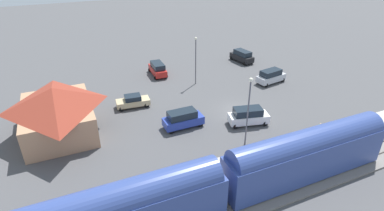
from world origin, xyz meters
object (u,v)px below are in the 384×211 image
suv_silver (271,76)px  light_pole_near_platform (249,105)px  suv_black (242,56)px  suv_red (158,69)px  pedestrian_on_platform (319,129)px  suv_white (248,116)px  suv_blue (183,119)px  station_building (57,110)px  sedan_tan (133,101)px  passenger_train (224,179)px  light_pole_lot_center (196,55)px

suv_silver → light_pole_near_platform: light_pole_near_platform is taller
suv_black → light_pole_near_platform: (-23.54, 14.37, 3.93)m
suv_red → suv_silver: bearing=-124.1°
pedestrian_on_platform → suv_red: bearing=22.6°
suv_silver → suv_white: size_ratio=0.99×
suv_blue → suv_silver: bearing=-69.5°
suv_black → light_pole_near_platform: bearing=148.6°
station_building → sedan_tan: 10.12m
station_building → light_pole_near_platform: light_pole_near_platform is taller
station_building → light_pole_near_platform: (-11.20, -18.65, 2.07)m
suv_silver → suv_black: bearing=-6.3°
suv_silver → suv_red: bearing=55.9°
suv_red → light_pole_near_platform: (-23.65, -2.37, 3.93)m
station_building → suv_blue: bearing=-109.5°
passenger_train → suv_blue: 13.35m
station_building → suv_black: station_building is taller
sedan_tan → suv_red: 11.81m
pedestrian_on_platform → suv_red: (25.97, 10.81, -0.13)m
suv_blue → suv_white: 8.11m
sedan_tan → light_pole_near_platform: (-13.98, -9.15, 4.20)m
light_pole_near_platform → suv_red: bearing=5.7°
passenger_train → light_pole_near_platform: (6.80, -6.67, 2.22)m
passenger_train → light_pole_lot_center: light_pole_lot_center is taller
light_pole_lot_center → suv_silver: bearing=-112.2°
passenger_train → sedan_tan: (20.78, 2.48, -1.98)m
passenger_train → station_building: 21.62m
suv_silver → suv_blue: (-6.76, 18.11, 0.00)m
suv_red → suv_blue: same height
passenger_train → station_building: station_building is taller
passenger_train → light_pole_near_platform: 9.78m
pedestrian_on_platform → suv_black: (25.87, -5.94, -0.13)m
pedestrian_on_platform → suv_white: bearing=43.3°
suv_white → suv_black: bearing=-30.3°
passenger_train → station_building: bearing=33.6°
passenger_train → pedestrian_on_platform: bearing=-73.5°
sedan_tan → suv_red: (9.66, -6.78, 0.27)m
suv_white → light_pole_lot_center: size_ratio=0.69×
station_building → passenger_train: bearing=-146.4°
passenger_train → suv_black: 36.96m
station_building → sedan_tan: station_building is taller
sedan_tan → suv_silver: suv_silver is taller
suv_blue → suv_white: size_ratio=0.94×
suv_white → suv_red: bearing=14.4°
suv_blue → suv_white: (-2.64, -7.67, 0.00)m
station_building → pedestrian_on_platform: size_ratio=6.55×
pedestrian_on_platform → sedan_tan: (16.31, 17.59, -0.40)m
station_building → suv_red: station_building is taller
suv_blue → light_pole_near_platform: bearing=-142.2°
suv_silver → suv_blue: 19.33m
suv_red → suv_silver: same height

